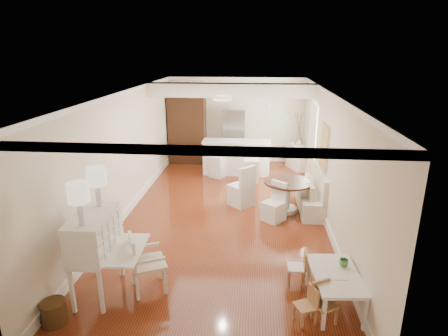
# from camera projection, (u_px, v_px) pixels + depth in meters

# --- Properties ---
(room) EXTENTS (9.00, 9.04, 2.82)m
(room) POSITION_uv_depth(u_px,v_px,m) (227.00, 128.00, 8.34)
(room) COLOR maroon
(room) RESTS_ON ground
(secretary_bureau) EXTENTS (1.11, 1.13, 1.35)m
(secretary_bureau) POSITION_uv_depth(u_px,v_px,m) (96.00, 255.00, 5.70)
(secretary_bureau) COLOR white
(secretary_bureau) RESTS_ON ground
(gustavian_armchair) EXTENTS (0.74, 0.74, 0.97)m
(gustavian_armchair) POSITION_uv_depth(u_px,v_px,m) (148.00, 262.00, 5.85)
(gustavian_armchair) COLOR white
(gustavian_armchair) RESTS_ON ground
(wicker_basket) EXTENTS (0.42, 0.42, 0.34)m
(wicker_basket) POSITION_uv_depth(u_px,v_px,m) (54.00, 312.00, 5.20)
(wicker_basket) COLOR #4C3318
(wicker_basket) RESTS_ON ground
(kids_table) EXTENTS (0.75, 1.16, 0.55)m
(kids_table) POSITION_uv_depth(u_px,v_px,m) (335.00, 290.00, 5.51)
(kids_table) COLOR white
(kids_table) RESTS_ON ground
(kids_chair_a) EXTENTS (0.35, 0.35, 0.55)m
(kids_chair_a) POSITION_uv_depth(u_px,v_px,m) (305.00, 306.00, 5.18)
(kids_chair_a) COLOR tan
(kids_chair_a) RESTS_ON ground
(kids_chair_b) EXTENTS (0.30, 0.30, 0.60)m
(kids_chair_b) POSITION_uv_depth(u_px,v_px,m) (297.00, 267.00, 6.05)
(kids_chair_b) COLOR #AD864E
(kids_chair_b) RESTS_ON ground
(kids_chair_c) EXTENTS (0.39, 0.39, 0.60)m
(kids_chair_c) POSITION_uv_depth(u_px,v_px,m) (325.00, 303.00, 5.18)
(kids_chair_c) COLOR tan
(kids_chair_c) RESTS_ON ground
(banquette) EXTENTS (0.52, 1.60, 0.98)m
(banquette) POSITION_uv_depth(u_px,v_px,m) (310.00, 191.00, 8.79)
(banquette) COLOR silver
(banquette) RESTS_ON ground
(dining_table) EXTENTS (1.37, 1.37, 0.76)m
(dining_table) POSITION_uv_depth(u_px,v_px,m) (287.00, 196.00, 8.75)
(dining_table) COLOR #412315
(dining_table) RESTS_ON ground
(slip_chair_near) EXTENTS (0.59, 0.60, 0.87)m
(slip_chair_near) POSITION_uv_depth(u_px,v_px,m) (274.00, 202.00, 8.26)
(slip_chair_near) COLOR white
(slip_chair_near) RESTS_ON ground
(slip_chair_far) EXTENTS (0.71, 0.71, 1.03)m
(slip_chair_far) POSITION_uv_depth(u_px,v_px,m) (241.00, 185.00, 9.07)
(slip_chair_far) COLOR white
(slip_chair_far) RESTS_ON ground
(breakfast_counter) EXTENTS (2.05, 0.65, 1.03)m
(breakfast_counter) POSITION_uv_depth(u_px,v_px,m) (236.00, 157.00, 11.41)
(breakfast_counter) COLOR white
(breakfast_counter) RESTS_ON ground
(bar_stool_left) EXTENTS (0.54, 0.54, 1.02)m
(bar_stool_left) POSITION_uv_depth(u_px,v_px,m) (218.00, 160.00, 11.12)
(bar_stool_left) COLOR silver
(bar_stool_left) RESTS_ON ground
(bar_stool_right) EXTENTS (0.44, 0.44, 1.07)m
(bar_stool_right) POSITION_uv_depth(u_px,v_px,m) (252.00, 164.00, 10.68)
(bar_stool_right) COLOR silver
(bar_stool_right) RESTS_ON ground
(pantry_cabinet) EXTENTS (1.20, 0.60, 2.30)m
(pantry_cabinet) POSITION_uv_depth(u_px,v_px,m) (187.00, 129.00, 12.39)
(pantry_cabinet) COLOR #381E11
(pantry_cabinet) RESTS_ON ground
(fridge) EXTENTS (0.75, 0.65, 1.80)m
(fridge) POSITION_uv_depth(u_px,v_px,m) (244.00, 137.00, 12.28)
(fridge) COLOR silver
(fridge) RESTS_ON ground
(sideboard) EXTENTS (0.68, 0.91, 0.80)m
(sideboard) POSITION_uv_depth(u_px,v_px,m) (297.00, 157.00, 11.86)
(sideboard) COLOR white
(sideboard) RESTS_ON ground
(pencil_cup) EXTENTS (0.18, 0.18, 0.11)m
(pencil_cup) POSITION_uv_depth(u_px,v_px,m) (344.00, 263.00, 5.60)
(pencil_cup) COLOR #548E53
(pencil_cup) RESTS_ON kids_table
(branch_vase) EXTENTS (0.20, 0.20, 0.16)m
(branch_vase) POSITION_uv_depth(u_px,v_px,m) (299.00, 142.00, 11.72)
(branch_vase) COLOR white
(branch_vase) RESTS_ON sideboard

